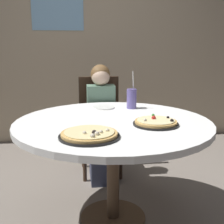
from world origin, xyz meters
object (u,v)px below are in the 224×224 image
Objects in this scene: pizza_veggie at (156,122)px; dining_table at (113,132)px; plate_small at (104,107)px; pizza_cheese at (89,134)px; diner_child at (102,129)px; soda_cup at (132,99)px; chair_wooden at (100,119)px.

dining_table is at bearing 150.72° from pizza_veggie.
pizza_cheese is at bearing -102.46° from plate_small.
pizza_cheese is (-0.19, -0.35, 0.10)m from dining_table.
diner_child reaches higher than pizza_cheese.
dining_table is at bearing -118.92° from soda_cup.
diner_child is at bearing 90.07° from dining_table.
chair_wooden is at bearing 81.52° from pizza_cheese.
pizza_cheese is at bearing -98.48° from chair_wooden.
soda_cup is (0.21, -0.53, 0.30)m from chair_wooden.
diner_child is 1.13m from pizza_cheese.
pizza_cheese is 1.14× the size of soda_cup.
diner_child is at bearing 87.23° from plate_small.
pizza_cheese is at bearing -155.40° from pizza_veggie.
soda_cup is at bearing -68.38° from chair_wooden.
dining_table is at bearing 62.04° from pizza_cheese.
pizza_cheese reaches higher than dining_table.
pizza_veggie and pizza_cheese have the same top height.
diner_child is 0.40m from plate_small.
dining_table is at bearing -87.91° from plate_small.
diner_child reaches higher than dining_table.
diner_child reaches higher than plate_small.
pizza_veggie is 1.66× the size of plate_small.
soda_cup is 1.70× the size of plate_small.
dining_table is 0.75m from diner_child.
dining_table is 0.43m from plate_small.
plate_small is at bearing 115.91° from pizza_veggie.
soda_cup reaches higher than pizza_cheese.
soda_cup is at bearing -58.51° from diner_child.
chair_wooden is 2.72× the size of pizza_cheese.
plate_small is at bearing 169.16° from soda_cup.
dining_table is at bearing -90.07° from chair_wooden.
pizza_cheese reaches higher than plate_small.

